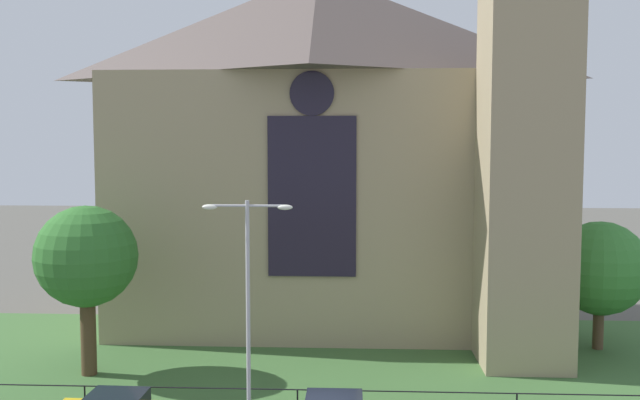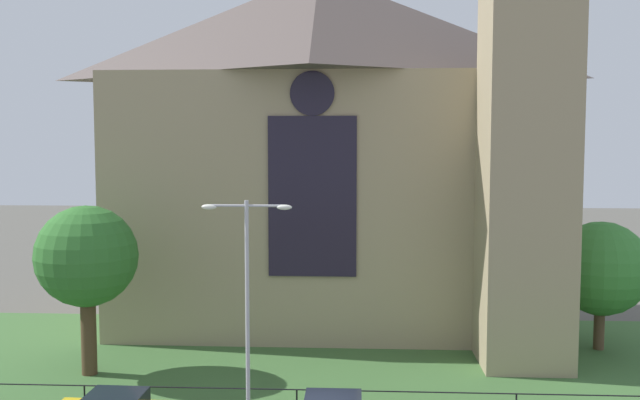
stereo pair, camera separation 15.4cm
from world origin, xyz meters
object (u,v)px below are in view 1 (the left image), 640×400
object	(u,v)px
church_building	(331,145)
tree_right_far	(600,268)
tree_left_near	(86,258)
streetlamp_near	(248,281)

from	to	relation	value
church_building	tree_right_far	xyz separation A→B (m)	(13.65, -4.77, -6.17)
church_building	tree_left_near	world-z (taller)	church_building
tree_left_near	tree_right_far	bearing A→B (deg)	12.09
church_building	streetlamp_near	xyz separation A→B (m)	(-2.61, -14.62, -5.01)
tree_right_far	tree_left_near	xyz separation A→B (m)	(-24.18, -5.18, 1.20)
church_building	tree_left_near	xyz separation A→B (m)	(-10.53, -9.95, -4.97)
streetlamp_near	tree_left_near	bearing A→B (deg)	149.48
tree_left_near	streetlamp_near	xyz separation A→B (m)	(7.92, -4.67, -0.05)
tree_right_far	tree_left_near	size ratio (longest dim) A/B	0.85
church_building	tree_left_near	bearing A→B (deg)	-136.62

